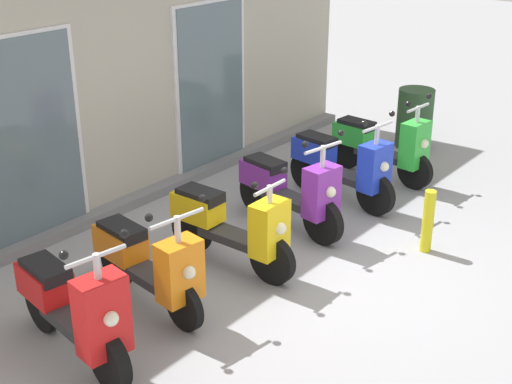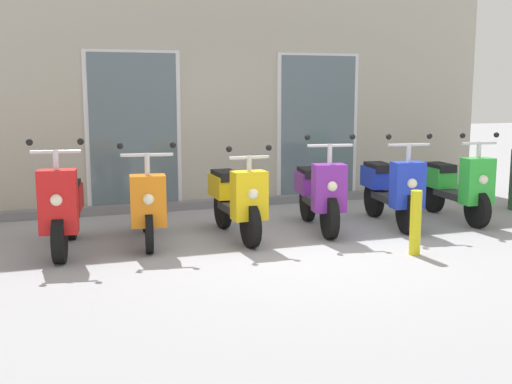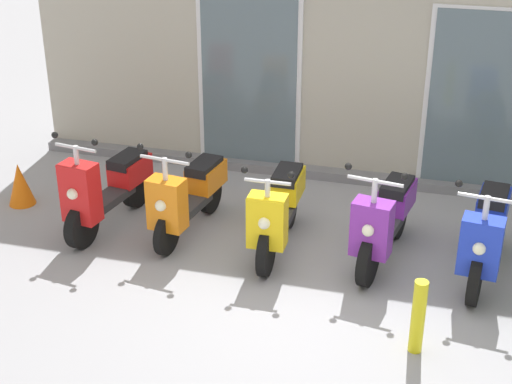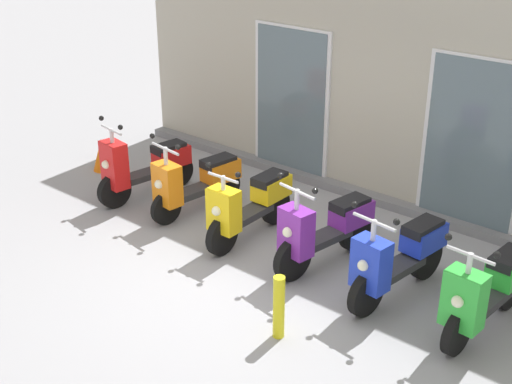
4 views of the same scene
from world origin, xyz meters
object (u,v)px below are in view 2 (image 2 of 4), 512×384
Objects in this scene: scooter_orange at (147,202)px; scooter_green at (456,185)px; scooter_blue at (391,188)px; scooter_red at (64,208)px; scooter_purple at (318,193)px; curb_bollard at (415,223)px; scooter_yellow at (236,198)px.

scooter_orange is 0.96× the size of scooter_green.
scooter_blue is 1.02× the size of scooter_green.
scooter_green is (5.09, 0.01, 0.00)m from scooter_red.
curb_bollard is at bearing -72.67° from scooter_purple.
scooter_red is 1.04× the size of scooter_orange.
curb_bollard is (0.46, -1.48, -0.12)m from scooter_purple.
scooter_orange is 1.05m from scooter_yellow.
scooter_purple is at bearing 178.15° from scooter_green.
scooter_red is 5.09m from scooter_green.
scooter_red is at bearing -179.90° from scooter_green.
scooter_purple reaches higher than scooter_orange.
scooter_red is at bearing -179.83° from scooter_blue.
scooter_red reaches higher than scooter_purple.
scooter_red reaches higher than scooter_orange.
scooter_orange is at bearing 149.99° from curb_bollard.
scooter_green is at bearing 42.54° from curb_bollard.
scooter_purple is 1.56m from curb_bollard.
scooter_blue is at bearing 179.79° from scooter_green.
scooter_red reaches higher than curb_bollard.
scooter_yellow is (1.05, -0.10, 0.01)m from scooter_orange.
scooter_orange reaches higher than curb_bollard.
scooter_red is 0.98× the size of scooter_blue.
scooter_yellow is 1.00× the size of scooter_green.
scooter_red is 1.00× the size of scooter_yellow.
scooter_purple is 2.00m from scooter_green.
scooter_blue is at bearing 0.17° from scooter_red.
scooter_blue is at bearing -1.70° from scooter_orange.
scooter_red is 2.25× the size of curb_bollard.
scooter_blue is 2.29× the size of curb_bollard.
scooter_red is at bearing 158.35° from curb_bollard.
scooter_blue reaches higher than scooter_green.
scooter_red reaches higher than scooter_yellow.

